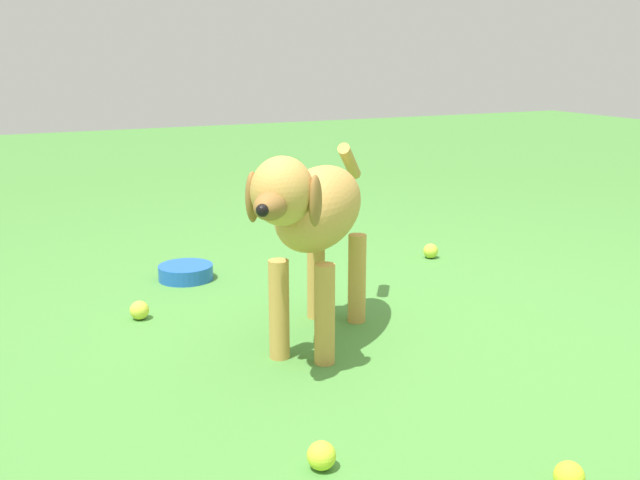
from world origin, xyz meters
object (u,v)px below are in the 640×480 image
object	(u,v)px
tennis_ball_1	(321,456)
tennis_ball_3	(569,476)
tennis_ball_0	(139,310)
tennis_ball_2	(431,251)
water_bowl	(186,272)
dog	(315,215)

from	to	relation	value
tennis_ball_1	tennis_ball_3	bearing A→B (deg)	-124.77
tennis_ball_0	tennis_ball_3	size ratio (longest dim) A/B	1.00
tennis_ball_0	tennis_ball_2	size ratio (longest dim) A/B	1.00
tennis_ball_0	water_bowl	size ratio (longest dim) A/B	0.30
tennis_ball_0	tennis_ball_2	distance (m)	1.37
tennis_ball_1	tennis_ball_3	xyz separation A→B (m)	(-0.30, -0.44, 0.00)
tennis_ball_1	tennis_ball_2	size ratio (longest dim) A/B	1.00
dog	tennis_ball_2	distance (m)	1.20
dog	tennis_ball_1	size ratio (longest dim) A/B	11.04
tennis_ball_3	water_bowl	bearing A→B (deg)	9.77
tennis_ball_2	tennis_ball_1	bearing A→B (deg)	138.68
dog	water_bowl	bearing A→B (deg)	-125.64
tennis_ball_0	tennis_ball_1	distance (m)	1.15
dog	tennis_ball_3	xyz separation A→B (m)	(-0.97, -0.14, -0.39)
tennis_ball_3	tennis_ball_0	bearing A→B (deg)	22.19
tennis_ball_0	tennis_ball_3	bearing A→B (deg)	-157.81
tennis_ball_0	tennis_ball_2	xyz separation A→B (m)	(0.23, -1.35, 0.00)
tennis_ball_2	tennis_ball_0	bearing A→B (deg)	99.50
tennis_ball_1	tennis_ball_3	size ratio (longest dim) A/B	1.00
dog	water_bowl	world-z (taller)	dog
tennis_ball_0	water_bowl	bearing A→B (deg)	-35.35
water_bowl	tennis_ball_3	bearing A→B (deg)	-170.23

